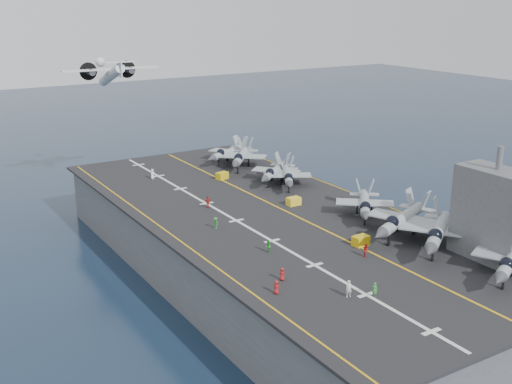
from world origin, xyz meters
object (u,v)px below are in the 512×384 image
fighter_jet_0 (512,258)px  transport_plane (111,75)px  island_superstructure (495,203)px  tow_cart_a (361,241)px

fighter_jet_0 → transport_plane: 92.97m
fighter_jet_0 → island_superstructure: bearing=62.8°
island_superstructure → tow_cart_a: size_ratio=6.32×
fighter_jet_0 → tow_cart_a: fighter_jet_0 is taller
tow_cart_a → transport_plane: transport_plane is taller
fighter_jet_0 → transport_plane: (-17.60, 90.17, 14.26)m
island_superstructure → tow_cart_a: 18.08m
tow_cart_a → fighter_jet_0: bearing=-63.9°
island_superstructure → transport_plane: bearing=103.6°
transport_plane → tow_cart_a: bearing=-83.0°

